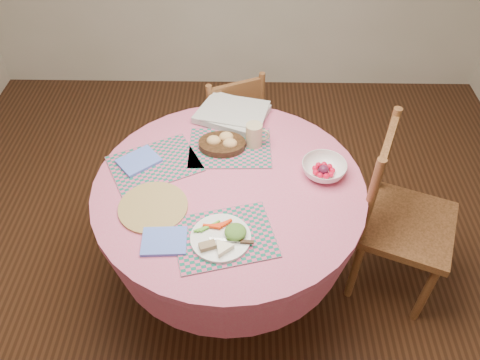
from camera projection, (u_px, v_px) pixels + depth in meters
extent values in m
plane|color=#331C0F|center=(231.00, 278.00, 2.65)|extent=(4.00, 4.00, 0.00)
cylinder|color=#CF6082|center=(229.00, 188.00, 2.13)|extent=(1.24, 1.24, 0.04)
cone|color=#CF6082|center=(230.00, 212.00, 2.25)|extent=(1.24, 1.24, 0.30)
cylinder|color=black|center=(231.00, 254.00, 2.49)|extent=(0.14, 0.14, 0.44)
cylinder|color=black|center=(231.00, 275.00, 2.62)|extent=(0.56, 0.56, 0.06)
cube|color=brown|center=(407.00, 224.00, 2.31)|extent=(0.58, 0.59, 0.04)
cylinder|color=brown|center=(426.00, 293.00, 2.31)|extent=(0.05, 0.05, 0.47)
cylinder|color=brown|center=(435.00, 238.00, 2.55)|extent=(0.05, 0.05, 0.47)
cylinder|color=brown|center=(355.00, 269.00, 2.41)|extent=(0.05, 0.05, 0.47)
cylinder|color=brown|center=(370.00, 218.00, 2.65)|extent=(0.05, 0.05, 0.47)
cylinder|color=brown|center=(370.00, 203.00, 2.06)|extent=(0.05, 0.05, 0.52)
cylinder|color=brown|center=(386.00, 152.00, 2.31)|extent=(0.05, 0.05, 0.52)
cube|color=brown|center=(383.00, 159.00, 2.11)|extent=(0.17, 0.36, 0.25)
cube|color=brown|center=(226.00, 125.00, 2.99)|extent=(0.51, 0.50, 0.04)
cylinder|color=brown|center=(240.00, 130.00, 3.27)|extent=(0.05, 0.05, 0.40)
cylinder|color=brown|center=(197.00, 142.00, 3.18)|extent=(0.05, 0.05, 0.40)
cylinder|color=brown|center=(258.00, 157.00, 3.07)|extent=(0.05, 0.05, 0.40)
cylinder|color=brown|center=(212.00, 170.00, 2.99)|extent=(0.05, 0.05, 0.40)
cylinder|color=brown|center=(261.00, 106.00, 2.77)|extent=(0.05, 0.05, 0.44)
cylinder|color=brown|center=(210.00, 118.00, 2.68)|extent=(0.05, 0.05, 0.44)
cube|color=brown|center=(236.00, 99.00, 2.66)|extent=(0.30, 0.15, 0.21)
cube|color=#116450|center=(224.00, 237.00, 1.90)|extent=(0.46, 0.39, 0.01)
cube|color=#116450|center=(154.00, 164.00, 2.21)|extent=(0.49, 0.45, 0.01)
cube|color=#116450|center=(230.00, 148.00, 2.29)|extent=(0.41, 0.31, 0.01)
cylinder|color=#9A7443|center=(153.00, 207.00, 2.01)|extent=(0.30, 0.30, 0.01)
cube|color=#5875E2|center=(164.00, 241.00, 1.88)|extent=(0.19, 0.15, 0.01)
cube|color=#5875E2|center=(139.00, 161.00, 2.21)|extent=(0.23, 0.22, 0.01)
cylinder|color=white|center=(221.00, 238.00, 1.88)|extent=(0.25, 0.25, 0.01)
ellipsoid|color=#28531C|center=(235.00, 236.00, 1.86)|extent=(0.12, 0.12, 0.04)
cylinder|color=#FEF4CB|center=(217.00, 248.00, 1.83)|extent=(0.13, 0.13, 0.02)
cube|color=#796246|center=(204.00, 242.00, 1.85)|extent=(0.07, 0.06, 0.02)
cube|color=silver|center=(225.00, 242.00, 1.86)|extent=(0.15, 0.02, 0.00)
cylinder|color=black|center=(222.00, 144.00, 2.28)|extent=(0.23, 0.23, 0.03)
ellipsoid|color=tan|center=(214.00, 139.00, 2.26)|extent=(0.07, 0.06, 0.05)
ellipsoid|color=tan|center=(226.00, 135.00, 2.28)|extent=(0.07, 0.06, 0.05)
ellipsoid|color=tan|center=(230.00, 142.00, 2.24)|extent=(0.07, 0.06, 0.05)
cylinder|color=tan|center=(254.00, 135.00, 2.27)|extent=(0.08, 0.08, 0.12)
torus|color=tan|center=(263.00, 135.00, 2.27)|extent=(0.07, 0.01, 0.07)
imported|color=white|center=(324.00, 169.00, 2.14)|extent=(0.27, 0.27, 0.06)
sphere|color=red|center=(332.00, 170.00, 2.15)|extent=(0.03, 0.03, 0.03)
sphere|color=red|center=(330.00, 167.00, 2.17)|extent=(0.03, 0.03, 0.03)
sphere|color=red|center=(324.00, 165.00, 2.18)|extent=(0.03, 0.03, 0.03)
sphere|color=red|center=(318.00, 165.00, 2.18)|extent=(0.03, 0.03, 0.03)
sphere|color=red|center=(315.00, 168.00, 2.16)|extent=(0.03, 0.03, 0.03)
sphere|color=red|center=(316.00, 172.00, 2.14)|extent=(0.03, 0.03, 0.03)
sphere|color=red|center=(320.00, 176.00, 2.13)|extent=(0.03, 0.03, 0.03)
sphere|color=red|center=(326.00, 176.00, 2.12)|extent=(0.03, 0.03, 0.03)
sphere|color=red|center=(331.00, 174.00, 2.13)|extent=(0.03, 0.03, 0.03)
sphere|color=#4C1531|center=(324.00, 170.00, 2.15)|extent=(0.05, 0.05, 0.05)
cube|color=silver|center=(232.00, 114.00, 2.46)|extent=(0.42, 0.38, 0.03)
cube|color=silver|center=(236.00, 111.00, 2.44)|extent=(0.37, 0.32, 0.01)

